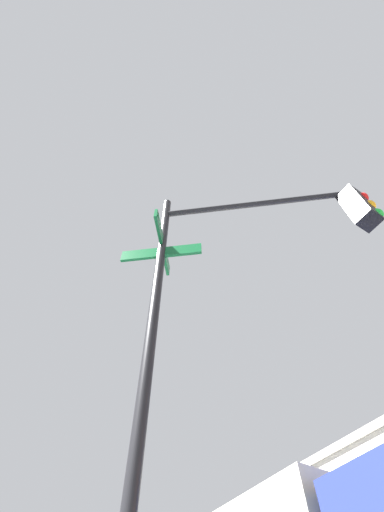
# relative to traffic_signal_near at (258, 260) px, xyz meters

# --- Properties ---
(traffic_signal_near) EXTENTS (2.39, 2.83, 6.34)m
(traffic_signal_near) POSITION_rel_traffic_signal_near_xyz_m (0.00, 0.00, 0.00)
(traffic_signal_near) COLOR black
(traffic_signal_near) RESTS_ON ground_plane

